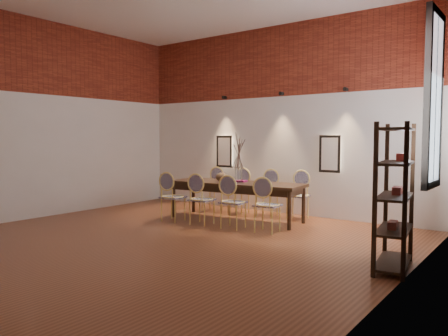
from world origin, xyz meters
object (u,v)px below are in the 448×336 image
Objects in this scene: dining_table at (236,201)px; chair_near_a at (173,197)px; chair_near_d at (267,205)px; chair_far_a at (212,190)px; chair_far_d at (298,196)px; book at (240,181)px; chair_near_c at (233,202)px; chair_far_b at (239,191)px; shelving_rack at (395,196)px; chair_far_c at (267,193)px; chair_near_b at (202,199)px; vase at (239,175)px; bowl at (222,177)px.

chair_near_a reaches higher than dining_table.
chair_near_d is 1.00× the size of chair_far_a.
chair_far_d is 3.62× the size of book.
chair_near_d is at bearing 0.00° from chair_near_c.
book is (0.42, -0.56, 0.30)m from chair_far_b.
shelving_rack reaches higher than dining_table.
book is (-1.07, 0.71, 0.30)m from chair_near_d.
chair_near_b is at bearing 64.75° from chair_far_c.
chair_near_a is 1.00× the size of chair_far_a.
chair_near_d and chair_far_a have the same top height.
chair_near_b is 1.00× the size of chair_near_d.
vase is at bearing 36.72° from chair_far_d.
bowl is at bearing 92.62° from chair_far_b.
shelving_rack is at bearing -23.74° from vase.
chair_far_b is 0.85m from bowl.
chair_near_d is 0.52× the size of shelving_rack.
dining_table is at bearing 35.25° from chair_near_a.
dining_table is 2.86× the size of chair_near_d.
chair_near_d is 1.51m from bowl.
vase reaches higher than chair_near_b.
bowl is 3.95m from shelving_rack.
vase reaches higher than chair_far_c.
chair_far_d is at bearing 42.75° from vase.
chair_far_c is 3.92× the size of bowl.
chair_far_c is at bearing -0.00° from chair_far_d.
vase is 0.18m from book.
chair_near_b is at bearing 180.00° from chair_near_c.
chair_near_d is at bearing 90.00° from chair_far_d.
chair_far_b is at bearing 0.00° from chair_far_d.
shelving_rack is at bearing -24.94° from book.
bowl is (0.78, -0.68, 0.37)m from chair_far_a.
vase is (-1.02, 0.61, 0.43)m from chair_near_d.
vase is (1.13, -0.60, 0.43)m from chair_far_a.
vase is (0.46, -0.67, 0.43)m from chair_far_b.
chair_near_b is at bearing -86.98° from bowl.
chair_near_a is at bearing -144.75° from dining_table.
bowl is at bearing 30.22° from chair_far_d.
chair_far_b is 1.34m from chair_far_d.
dining_table is 8.95× the size of vase.
dining_table is 0.53m from vase.
chair_near_c reaches higher than book.
chair_near_a is 3.62× the size of book.
chair_far_d is at bearing 128.45° from shelving_rack.
dining_table is 0.41m from book.
chair_near_b and chair_near_c have the same top height.
chair_near_d is at bearing -33.69° from book.
vase is at bearing 61.37° from chair_near_b.
chair_near_b is at bearing -107.29° from book.
bowl is at bearing 43.14° from chair_near_a.
chair_near_c is 0.93m from book.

